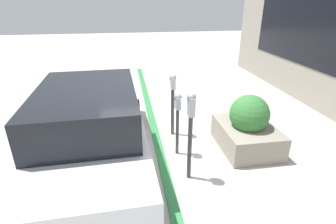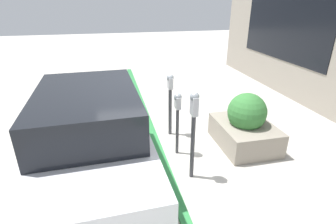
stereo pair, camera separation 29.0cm
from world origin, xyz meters
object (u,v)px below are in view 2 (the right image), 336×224
parking_meter_second (178,112)px  planter_box (245,126)px  parking_meter_nearest (194,122)px  parking_meter_middle (170,95)px  parked_car_front (91,128)px

parking_meter_second → planter_box: parking_meter_second is taller
parking_meter_nearest → parking_meter_second: bearing=3.7°
parking_meter_nearest → parking_meter_middle: bearing=-0.0°
parking_meter_middle → planter_box: size_ratio=1.02×
parking_meter_nearest → parking_meter_middle: (1.59, -0.00, -0.10)m
parked_car_front → parking_meter_middle: bearing=-63.5°
parking_meter_second → parking_meter_middle: (0.81, -0.05, 0.04)m
parking_meter_second → planter_box: 1.50m
parking_meter_second → parked_car_front: 1.57m
parking_meter_nearest → planter_box: parking_meter_nearest is taller
planter_box → parked_car_front: 3.01m
parking_meter_middle → parked_car_front: 1.84m
parking_meter_nearest → parking_meter_middle: parking_meter_nearest is taller
parking_meter_nearest → planter_box: size_ratio=1.13×
planter_box → parking_meter_nearest: bearing=119.3°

